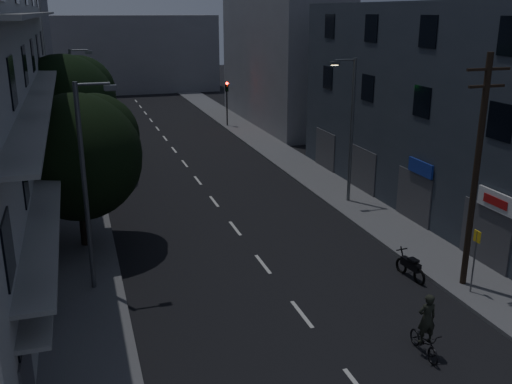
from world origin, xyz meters
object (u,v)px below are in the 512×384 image
bus_stop_sign (475,250)px  motorcycle (410,267)px  utility_pole (476,169)px  cyclist (425,335)px

bus_stop_sign → motorcycle: bearing=124.7°
bus_stop_sign → utility_pole: bearing=75.4°
motorcycle → cyclist: 5.60m
bus_stop_sign → motorcycle: size_ratio=1.36×
motorcycle → utility_pole: bearing=-45.3°
utility_pole → motorcycle: utility_pole is taller
utility_pole → cyclist: 6.93m
utility_pole → cyclist: bearing=-139.1°
utility_pole → bus_stop_sign: size_ratio=3.56×
utility_pole → cyclist: size_ratio=4.20×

